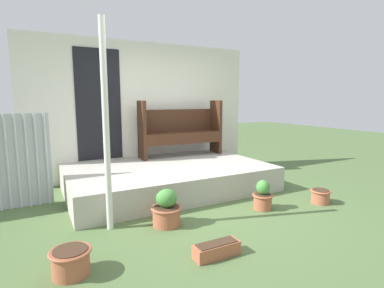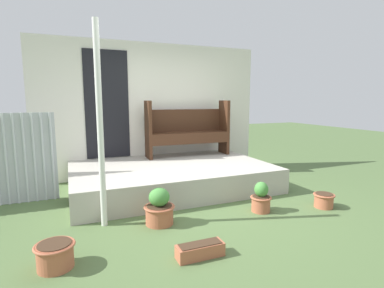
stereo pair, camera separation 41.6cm
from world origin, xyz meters
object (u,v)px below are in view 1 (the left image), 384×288
flower_pot_middle (166,209)px  planter_box_rect (217,249)px  support_post (106,127)px  bench (180,128)px  flower_pot_far_right (320,196)px  flower_pot_right (263,196)px  flower_pot_left (71,261)px

flower_pot_middle → planter_box_rect: flower_pot_middle is taller
support_post → bench: support_post is taller
bench → flower_pot_far_right: 2.81m
bench → support_post: bearing=-132.4°
planter_box_rect → support_post: bearing=124.4°
support_post → bench: size_ratio=1.45×
flower_pot_right → support_post: bearing=170.1°
bench → flower_pot_far_right: bench is taller
flower_pot_far_right → bench: bearing=114.0°
bench → flower_pot_right: (0.18, -2.24, -0.77)m
support_post → planter_box_rect: 1.77m
flower_pot_middle → flower_pot_right: size_ratio=1.10×
bench → flower_pot_right: 2.38m
bench → planter_box_rect: 3.32m
bench → flower_pot_left: (-2.36, -2.68, -0.82)m
flower_pot_middle → flower_pot_right: flower_pot_middle is taller
flower_pot_far_right → planter_box_rect: bearing=-165.5°
planter_box_rect → flower_pot_far_right: bearing=14.5°
planter_box_rect → flower_pot_left: bearing=165.6°
flower_pot_left → flower_pot_far_right: flower_pot_left is taller
flower_pot_right → flower_pot_far_right: flower_pot_right is taller
flower_pot_left → flower_pot_far_right: bearing=3.8°
flower_pot_far_right → flower_pot_left: bearing=-176.2°
bench → flower_pot_right: bearing=-83.7°
flower_pot_far_right → planter_box_rect: flower_pot_far_right is taller
bench → flower_pot_middle: 2.55m
flower_pot_right → planter_box_rect: 1.47m
flower_pot_right → flower_pot_far_right: 0.94m
flower_pot_left → planter_box_rect: (1.28, -0.33, -0.06)m
support_post → flower_pot_middle: (0.63, -0.22, -1.00)m
flower_pot_right → planter_box_rect: bearing=-148.3°
support_post → flower_pot_middle: support_post is taller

